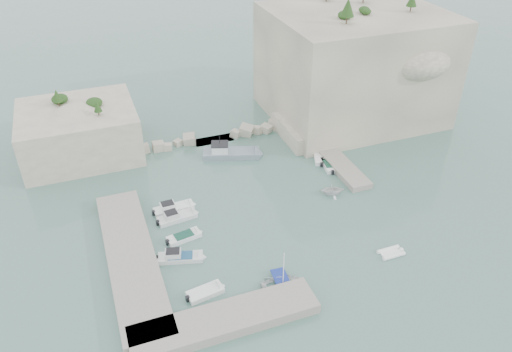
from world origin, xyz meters
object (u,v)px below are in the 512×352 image
object	(u,v)px
inflatable_dinghy	(391,254)
tender_east_c	(320,158)
motorboat_a	(174,210)
tender_east_a	(332,194)
motorboat_c	(184,239)
tender_east_d	(307,150)
motorboat_b	(178,219)
work_boat	(231,156)
rowboat	(283,286)
tender_east_b	(328,167)
motorboat_e	(205,294)
motorboat_d	(181,259)

from	to	relation	value
inflatable_dinghy	tender_east_c	bearing A→B (deg)	84.84
motorboat_a	tender_east_a	size ratio (longest dim) A/B	1.75
motorboat_c	tender_east_d	xyz separation A→B (m)	(21.91, 13.38, 0.00)
motorboat_a	motorboat_b	world-z (taller)	same
tender_east_c	tender_east_d	bearing A→B (deg)	35.67
motorboat_a	work_boat	bearing A→B (deg)	39.51
rowboat	tender_east_b	xyz separation A→B (m)	(14.96, 18.73, 0.00)
motorboat_a	inflatable_dinghy	world-z (taller)	motorboat_a
motorboat_e	tender_east_b	xyz separation A→B (m)	(22.74, 17.03, 0.00)
motorboat_a	motorboat_e	bearing A→B (deg)	-93.59
work_boat	motorboat_e	bearing A→B (deg)	-95.51
tender_east_c	motorboat_a	bearing A→B (deg)	122.61
tender_east_b	tender_east_c	xyz separation A→B (m)	(-0.06, 2.68, 0.00)
motorboat_d	inflatable_dinghy	distance (m)	23.25
motorboat_a	motorboat_b	xyz separation A→B (m)	(-0.01, -1.92, 0.00)
motorboat_c	motorboat_e	xyz separation A→B (m)	(-0.02, -9.11, 0.00)
motorboat_b	tender_east_b	world-z (taller)	motorboat_b
tender_east_c	motorboat_b	bearing A→B (deg)	127.18
tender_east_b	work_boat	size ratio (longest dim) A/B	0.45
rowboat	inflatable_dinghy	size ratio (longest dim) A/B	1.51
inflatable_dinghy	work_boat	xyz separation A→B (m)	(-10.03, 26.17, 0.00)
motorboat_b	rowboat	xyz separation A→B (m)	(7.66, -14.63, 0.00)
motorboat_b	motorboat_e	world-z (taller)	motorboat_b
tender_east_b	work_boat	world-z (taller)	work_boat
tender_east_c	tender_east_a	bearing A→B (deg)	-175.97
tender_east_a	tender_east_d	distance (m)	11.61
motorboat_b	inflatable_dinghy	distance (m)	25.27
motorboat_a	tender_east_b	world-z (taller)	motorboat_a
motorboat_e	work_boat	distance (m)	27.01
motorboat_e	tender_east_c	distance (m)	30.05
tender_east_d	work_boat	xyz separation A→B (m)	(-11.06, 2.23, 0.00)
motorboat_c	inflatable_dinghy	size ratio (longest dim) A/B	1.42
motorboat_d	motorboat_b	bearing A→B (deg)	95.27
motorboat_a	tender_east_a	xyz separation A→B (m)	(19.99, -3.83, 0.00)
motorboat_d	tender_east_a	bearing A→B (deg)	29.29
motorboat_a	tender_east_d	distance (m)	23.09
motorboat_a	motorboat_d	world-z (taller)	same
motorboat_a	tender_east_d	size ratio (longest dim) A/B	1.21
motorboat_a	motorboat_b	bearing A→B (deg)	-93.47
tender_east_c	tender_east_d	distance (m)	2.89
tender_east_c	rowboat	bearing A→B (deg)	165.62
motorboat_b	tender_east_b	size ratio (longest dim) A/B	1.27
tender_east_c	tender_east_b	bearing A→B (deg)	-158.27
motorboat_d	motorboat_e	distance (m)	5.98
rowboat	tender_east_c	bearing A→B (deg)	-30.31
rowboat	tender_east_d	bearing A→B (deg)	-25.78
rowboat	tender_east_d	distance (m)	28.03
motorboat_a	work_boat	world-z (taller)	work_boat
rowboat	tender_east_d	world-z (taller)	tender_east_d
tender_east_c	tender_east_d	size ratio (longest dim) A/B	1.12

